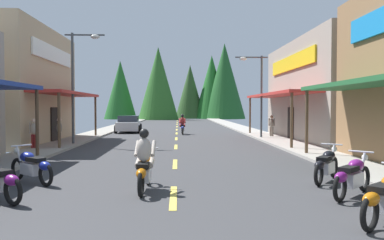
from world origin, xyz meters
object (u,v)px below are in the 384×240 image
(rider_cruising_trailing, at_px, (182,126))
(parked_car_curbside, at_px, (129,124))
(pedestrian_browsing, at_px, (34,132))
(pedestrian_waiting, at_px, (59,131))
(pedestrian_by_shop, at_px, (272,125))
(motorcycle_parked_right_3, at_px, (326,165))
(motorcycle_parked_left_3, at_px, (31,166))
(streetlamp_right, at_px, (256,84))
(streetlamp_left, at_px, (79,72))
(rider_cruising_lead, at_px, (144,165))
(motorcycle_parked_right_2, at_px, (352,176))

(rider_cruising_trailing, relative_size, parked_car_curbside, 0.49)
(pedestrian_browsing, relative_size, parked_car_curbside, 0.35)
(pedestrian_waiting, bearing_deg, rider_cruising_trailing, 43.22)
(rider_cruising_trailing, height_order, pedestrian_by_shop, rider_cruising_trailing)
(pedestrian_by_shop, xyz_separation_m, parked_car_curbside, (-10.56, 6.44, -0.21))
(motorcycle_parked_right_3, xyz_separation_m, motorcycle_parked_left_3, (-8.21, 0.07, 0.00))
(streetlamp_right, xyz_separation_m, pedestrian_by_shop, (1.25, 0.79, -2.76))
(pedestrian_waiting, relative_size, parked_car_curbside, 0.36)
(streetlamp_left, height_order, pedestrian_waiting, streetlamp_left)
(parked_car_curbside, bearing_deg, motorcycle_parked_right_3, -162.32)
(rider_cruising_lead, bearing_deg, motorcycle_parked_right_3, -76.85)
(motorcycle_parked_right_3, height_order, rider_cruising_lead, rider_cruising_lead)
(parked_car_curbside, bearing_deg, streetlamp_right, -130.81)
(motorcycle_parked_left_3, relative_size, pedestrian_browsing, 1.08)
(pedestrian_by_shop, height_order, pedestrian_browsing, same)
(streetlamp_left, relative_size, pedestrian_browsing, 3.95)
(streetlamp_right, distance_m, rider_cruising_trailing, 7.25)
(motorcycle_parked_left_3, relative_size, pedestrian_by_shop, 1.08)
(streetlamp_left, distance_m, motorcycle_parked_right_2, 16.14)
(rider_cruising_lead, bearing_deg, streetlamp_right, -18.94)
(streetlamp_right, bearing_deg, parked_car_curbside, 142.17)
(parked_car_curbside, bearing_deg, pedestrian_browsing, 165.26)
(motorcycle_parked_right_3, relative_size, pedestrian_browsing, 1.14)
(rider_cruising_trailing, height_order, pedestrian_browsing, rider_cruising_trailing)
(motorcycle_parked_right_2, xyz_separation_m, pedestrian_waiting, (-10.08, 10.91, 0.42))
(motorcycle_parked_right_2, distance_m, motorcycle_parked_right_3, 1.82)
(motorcycle_parked_right_2, xyz_separation_m, rider_cruising_lead, (-4.93, 0.82, 0.17))
(rider_cruising_lead, relative_size, pedestrian_browsing, 1.38)
(streetlamp_right, xyz_separation_m, motorcycle_parked_right_2, (-1.08, -16.66, -3.16))
(pedestrian_by_shop, xyz_separation_m, pedestrian_waiting, (-12.40, -6.54, 0.02))
(pedestrian_waiting, bearing_deg, parked_car_curbside, 66.81)
(streetlamp_left, bearing_deg, pedestrian_browsing, -123.69)
(streetlamp_right, height_order, motorcycle_parked_right_3, streetlamp_right)
(streetlamp_left, distance_m, pedestrian_browsing, 4.23)
(streetlamp_right, distance_m, pedestrian_by_shop, 3.13)
(streetlamp_left, xyz_separation_m, pedestrian_waiting, (-0.58, -1.66, -3.10))
(rider_cruising_lead, relative_size, rider_cruising_trailing, 1.00)
(pedestrian_browsing, distance_m, parked_car_curbside, 13.99)
(streetlamp_right, relative_size, parked_car_curbside, 1.25)
(streetlamp_left, bearing_deg, rider_cruising_trailing, 56.20)
(streetlamp_right, distance_m, motorcycle_parked_right_2, 16.99)
(streetlamp_left, height_order, pedestrian_by_shop, streetlamp_left)
(motorcycle_parked_right_3, relative_size, parked_car_curbside, 0.40)
(motorcycle_parked_left_3, height_order, pedestrian_browsing, pedestrian_browsing)
(pedestrian_by_shop, bearing_deg, parked_car_curbside, 118.61)
(rider_cruising_lead, bearing_deg, rider_cruising_trailing, -1.50)
(motorcycle_parked_right_3, xyz_separation_m, rider_cruising_trailing, (-3.83, 19.34, 0.17))
(streetlamp_right, relative_size, pedestrian_waiting, 3.47)
(motorcycle_parked_left_3, bearing_deg, pedestrian_browsing, -29.58)
(pedestrian_by_shop, relative_size, pedestrian_browsing, 1.00)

